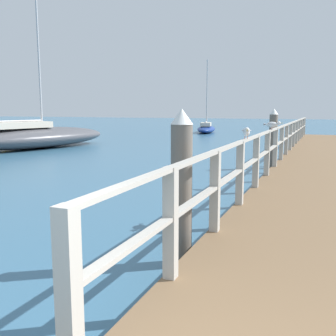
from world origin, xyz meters
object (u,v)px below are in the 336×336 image
(seagull_foreground, at_px, (246,131))
(boat_1, at_px, (206,128))
(dock_piling_far, at_px, (273,139))
(boat_0, at_px, (34,137))
(seagull_background, at_px, (272,124))
(dock_piling_near, at_px, (181,188))

(seagull_foreground, height_order, boat_1, boat_1)
(dock_piling_far, distance_m, boat_0, 12.72)
(dock_piling_far, xyz_separation_m, seagull_background, (0.39, -3.36, 0.62))
(dock_piling_far, height_order, seagull_background, dock_piling_far)
(boat_0, distance_m, boat_1, 16.95)
(seagull_foreground, bearing_deg, boat_0, -49.68)
(dock_piling_near, height_order, seagull_foreground, dock_piling_near)
(seagull_foreground, xyz_separation_m, seagull_background, (0.01, 3.44, 0.00))
(seagull_background, bearing_deg, dock_piling_near, 0.12)
(dock_piling_far, bearing_deg, boat_1, 113.04)
(boat_0, bearing_deg, dock_piling_near, -28.46)
(seagull_foreground, bearing_deg, boat_1, -85.75)
(seagull_background, bearing_deg, boat_1, -155.29)
(dock_piling_near, height_order, boat_0, boat_0)
(seagull_background, xyz_separation_m, boat_1, (-8.39, 22.18, -1.29))
(dock_piling_far, bearing_deg, seagull_foreground, -86.78)
(seagull_background, distance_m, boat_1, 23.75)
(dock_piling_near, distance_m, dock_piling_far, 9.11)
(seagull_background, height_order, boat_0, boat_0)
(dock_piling_near, relative_size, seagull_background, 4.33)
(boat_0, bearing_deg, boat_1, 89.13)
(dock_piling_far, bearing_deg, seagull_background, -83.41)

